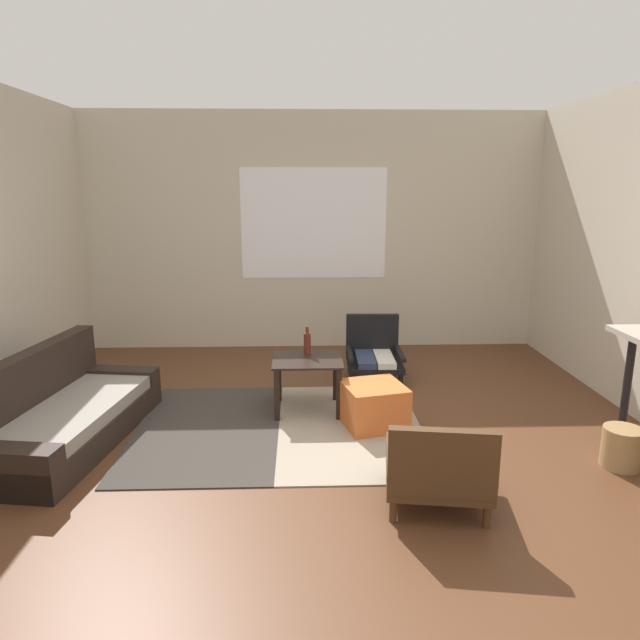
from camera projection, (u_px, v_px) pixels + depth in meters
The scene contains 10 objects.
ground_plane at pixel (325, 465), 3.91m from camera, with size 7.80×7.80×0.00m, color #56331E.
far_wall_with_window at pixel (314, 233), 6.57m from camera, with size 5.60×0.13×2.70m.
area_rug at pixel (279, 428), 4.49m from camera, with size 2.25×1.83×0.01m.
couch at pixel (62, 416), 4.22m from camera, with size 0.95×1.80×0.69m.
coffee_table at pixel (307, 370), 4.78m from camera, with size 0.58×0.52×0.46m.
armchair_by_window at pixel (374, 352), 5.69m from camera, with size 0.55×0.60×0.60m.
armchair_striped_foreground at pixel (438, 468), 3.33m from camera, with size 0.69×0.69×0.58m.
ottoman_orange at pixel (373, 406), 4.50m from camera, with size 0.46×0.46×0.35m, color #D1662D.
glass_bottle at pixel (307, 343), 4.86m from camera, with size 0.06×0.06×0.25m.
wicker_basket at pixel (622, 448), 3.85m from camera, with size 0.26×0.26×0.28m, color #9E7A4C.
Camera 1 is at (-0.16, -3.57, 1.87)m, focal length 31.80 mm.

